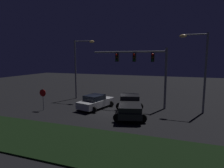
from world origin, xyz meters
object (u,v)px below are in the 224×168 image
Objects in this scene: street_lamp_right at (200,63)px; stop_sign at (43,96)px; car_sedan at (96,102)px; street_lamp_left at (79,62)px; traffic_signal_gantry at (143,63)px; pickup_truck at (130,105)px.

street_lamp_right reaches higher than stop_sign.
car_sedan is at bearing -169.10° from street_lamp_right.
car_sedan is at bearing 27.47° from stop_sign.
stop_sign is (-15.07, -4.49, -3.39)m from street_lamp_right.
street_lamp_left reaches higher than car_sedan.
traffic_signal_gantry is at bearing -9.80° from street_lamp_left.
pickup_truck is at bearing 8.47° from stop_sign.
car_sedan is 2.11× the size of stop_sign.
pickup_truck is at bearing -152.78° from street_lamp_right.
street_lamp_right reaches higher than street_lamp_left.
car_sedan is 0.57× the size of traffic_signal_gantry.
pickup_truck is 4.27m from car_sedan.
stop_sign is (-0.80, -6.38, -3.36)m from street_lamp_left.
street_lamp_left is 14.39m from street_lamp_right.
car_sedan is 0.61× the size of street_lamp_left.
traffic_signal_gantry is 1.06× the size of street_lamp_right.
stop_sign reaches higher than pickup_truck.
street_lamp_left is at bearing 61.03° from car_sedan.
pickup_truck is 7.96m from street_lamp_right.
street_lamp_left reaches higher than traffic_signal_gantry.
street_lamp_right is (10.23, 1.97, 4.22)m from car_sedan.
traffic_signal_gantry is 8.77m from street_lamp_left.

